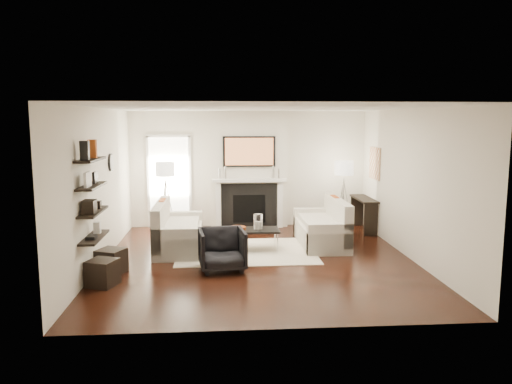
{
  "coord_description": "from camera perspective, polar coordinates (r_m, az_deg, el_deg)",
  "views": [
    {
      "loc": [
        -0.69,
        -8.66,
        2.49
      ],
      "look_at": [
        0.0,
        0.6,
        1.15
      ],
      "focal_mm": 35.0,
      "sensor_mm": 36.0,
      "label": 1
    }
  ],
  "objects": [
    {
      "name": "ottoman_far",
      "position": [
        8.0,
        -17.14,
        -8.81
      ],
      "size": [
        0.51,
        0.51,
        0.4
      ],
      "primitive_type": "cube",
      "rotation": [
        0.0,
        0.0,
        -0.35
      ],
      "color": "black",
      "rests_on": "floor"
    },
    {
      "name": "firebox",
      "position": [
        11.6,
        -0.78,
        -1.92
      ],
      "size": [
        0.75,
        0.02,
        0.65
      ],
      "primitive_type": "cube",
      "color": "black",
      "rests_on": "floor"
    },
    {
      "name": "door_trim_top",
      "position": [
        11.69,
        -10.01,
        6.32
      ],
      "size": [
        1.02,
        0.06,
        0.06
      ],
      "primitive_type": "cube",
      "color": "white",
      "rests_on": "wall_back"
    },
    {
      "name": "coffee_leg_se",
      "position": [
        9.89,
        2.18,
        -5.25
      ],
      "size": [
        0.02,
        0.02,
        0.38
      ],
      "primitive_type": "cylinder",
      "color": "silver",
      "rests_on": "floor"
    },
    {
      "name": "decor_frame_a",
      "position": [
        7.74,
        -18.69,
        1.37
      ],
      "size": [
        0.04,
        0.3,
        0.22
      ],
      "primitive_type": "cube",
      "color": "white",
      "rests_on": "shelf_upper"
    },
    {
      "name": "tv_screen",
      "position": [
        11.39,
        -0.78,
        4.64
      ],
      "size": [
        1.1,
        0.0,
        0.62
      ],
      "primitive_type": "cube",
      "color": "#BF723F",
      "rests_on": "tv_body"
    },
    {
      "name": "room_envelope",
      "position": [
        8.76,
        0.29,
        0.73
      ],
      "size": [
        6.0,
        6.0,
        6.0
      ],
      "color": "black",
      "rests_on": "ground"
    },
    {
      "name": "wall_art",
      "position": [
        11.28,
        13.42,
        3.21
      ],
      "size": [
        0.03,
        0.7,
        0.7
      ],
      "primitive_type": "cube",
      "color": "tan",
      "rests_on": "wall_right"
    },
    {
      "name": "coffee_leg_nw",
      "position": [
        9.4,
        -3.62,
        -5.97
      ],
      "size": [
        0.02,
        0.02,
        0.38
      ],
      "primitive_type": "cylinder",
      "color": "silver",
      "rests_on": "floor"
    },
    {
      "name": "loveseat_right_back",
      "position": [
        10.18,
        9.31,
        -3.03
      ],
      "size": [
        0.18,
        1.8,
        0.8
      ],
      "primitive_type": "cube",
      "color": "beige",
      "rests_on": "floor"
    },
    {
      "name": "coffee_table",
      "position": [
        9.58,
        -0.65,
        -4.39
      ],
      "size": [
        1.1,
        0.55,
        0.04
      ],
      "primitive_type": "cube",
      "color": "black",
      "rests_on": "floor"
    },
    {
      "name": "loveseat_right_cushion",
      "position": [
        10.11,
        7.18,
        -3.38
      ],
      "size": [
        0.63,
        1.44,
        0.1
      ],
      "primitive_type": "cube",
      "color": "beige",
      "rests_on": "loveseat_right_base"
    },
    {
      "name": "lamp_right_shade",
      "position": [
        11.13,
        10.03,
        2.72
      ],
      "size": [
        0.4,
        0.4,
        0.3
      ],
      "primitive_type": "cylinder",
      "color": "white",
      "rests_on": "lamp_right_post"
    },
    {
      "name": "console_top",
      "position": [
        11.51,
        12.25,
        -0.77
      ],
      "size": [
        0.35,
        1.2,
        0.04
      ],
      "primitive_type": "cube",
      "color": "black",
      "rests_on": "floor"
    },
    {
      "name": "hurricane_candle",
      "position": [
        9.57,
        0.25,
        -3.82
      ],
      "size": [
        0.11,
        0.11,
        0.16
      ],
      "primitive_type": "cylinder",
      "color": "white",
      "rests_on": "coffee_table"
    },
    {
      "name": "shelf_upper",
      "position": [
        7.97,
        -18.25,
        0.65
      ],
      "size": [
        0.25,
        1.0,
        0.04
      ],
      "primitive_type": "cube",
      "color": "black",
      "rests_on": "wall_left"
    },
    {
      "name": "mantel_pilaster_l",
      "position": [
        11.54,
        -4.35,
        -1.49
      ],
      "size": [
        0.12,
        0.08,
        1.1
      ],
      "primitive_type": "cube",
      "color": "white",
      "rests_on": "floor"
    },
    {
      "name": "lamp_right_leg_c",
      "position": [
        11.14,
        9.76,
        -1.68
      ],
      "size": [
        0.14,
        0.22,
        1.23
      ],
      "primitive_type": "cylinder",
      "rotation": [
        0.18,
        0.0,
        2.62
      ],
      "color": "silver",
      "rests_on": "floor"
    },
    {
      "name": "decor_books",
      "position": [
        7.94,
        -18.29,
        -4.93
      ],
      "size": [
        0.14,
        0.2,
        0.05
      ],
      "primitive_type": "cube",
      "color": "black",
      "rests_on": "shelf_bottom"
    },
    {
      "name": "loveseat_right_arm_n",
      "position": [
        9.38,
        8.44,
        -5.38
      ],
      "size": [
        0.85,
        0.18,
        0.6
      ],
      "primitive_type": "cube",
      "color": "beige",
      "rests_on": "floor"
    },
    {
      "name": "console_leg_n",
      "position": [
        11.06,
        12.99,
        -3.13
      ],
      "size": [
        0.3,
        0.04,
        0.71
      ],
      "primitive_type": "cube",
      "color": "black",
      "rests_on": "floor"
    },
    {
      "name": "tv_body",
      "position": [
        11.42,
        -0.79,
        4.65
      ],
      "size": [
        1.2,
        0.06,
        0.7
      ],
      "primitive_type": "cube",
      "color": "black",
      "rests_on": "chimney_breast"
    },
    {
      "name": "decor_wine_rack",
      "position": [
        7.8,
        -18.53,
        -1.61
      ],
      "size": [
        0.18,
        0.25,
        0.2
      ],
      "primitive_type": "cube",
      "color": "black",
      "rests_on": "shelf_lower"
    },
    {
      "name": "lamp_right_leg_a",
      "position": [
        11.27,
        10.46,
        -1.58
      ],
      "size": [
        0.25,
        0.02,
        1.23
      ],
      "primitive_type": "cylinder",
      "rotation": [
        0.18,
        0.0,
        4.71
      ],
      "color": "silver",
      "rests_on": "floor"
    },
    {
      "name": "loveseat_left_base",
      "position": [
        9.81,
        -8.78,
        -5.32
      ],
      "size": [
        0.85,
        1.8,
        0.42
      ],
      "primitive_type": "cube",
      "color": "beige",
      "rests_on": "floor"
    },
    {
      "name": "ottoman_near",
      "position": [
        8.59,
        -16.2,
        -7.58
      ],
      "size": [
        0.52,
        0.52,
        0.4
      ],
      "primitive_type": "cube",
      "rotation": [
        0.0,
        0.0,
        -0.4
      ],
      "color": "black",
      "rests_on": "floor"
    },
    {
      "name": "lamp_right_post",
      "position": [
        11.24,
        9.92,
        -1.59
      ],
      "size": [
        0.02,
        0.02,
        1.2
      ],
      "primitive_type": "cylinder",
      "color": "silver",
      "rests_on": "floor"
    },
    {
      "name": "pillow_left_charcoal",
      "position": [
        9.45,
        -11.02,
        -2.74
      ],
      "size": [
        0.1,
        0.4,
        0.4
      ],
      "primitive_type": "cube",
      "color": "black",
      "rests_on": "loveseat_left_cushion"
    },
    {
      "name": "copper_bowl",
      "position": [
        9.56,
        -2.15,
        -4.15
      ],
      "size": [
        0.33,
        0.33,
        0.06
      ],
      "primitive_type": "cylinder",
      "color": "#9E441A",
      "rests_on": "coffee_table"
    },
    {
      "name": "fireplace_surround",
      "position": [
        11.59,
        -0.78,
        -1.57
      ],
      "size": [
        1.3,
        0.02,
        1.04
      ],
      "primitive_type": "cube",
      "color": "black",
      "rests_on": "floor"
    },
    {
      "name": "decor_magfile_a",
      "position": [
        7.62,
        -19.0,
        4.5
      ],
      "size": [
        0.12,
        0.1,
        0.28
      ],
      "primitive_type": "cube",
      "color": "black",
      "rests_on": "shelf_top"
    },
    {
      "name": "decor_frame_b",
      "position": [
        8.17,
        -17.91,
        1.61
      ],
      "size": [
        0.04,
        0.22,
        0.18
      ],
      "primitive_type": "cube",
      "color": "black",
      "rests_on": "shelf_upper"
    },
    {
      "name": "lamp_left_leg_b",
      "position": [
        11.1,
        -10.48,
        -1.73
      ],
      "size": [
        0.14,
        0.22,
        1.23
      ],
      "primitive_type": "cylinder",
      "rotation": [
        0.18,
        0.0,
        0.52
      ],
      "color": "silver",
      "rests_on": "floor"
    },
    {
      "name": "coffee_leg_ne",
      "position": [
        9.46,
        2.47,
        -5.87
      ],
      "size": [
        0.02,
        0.02,
        0.38
      ],
      "primitive_type": "cylinder",
      "color": "silver",
      "rests_on": "floor"
    },
    {
      "name": "chimney_breast",
      "position": [
        11.61,
        -0.83,
        2.58
      ],
      "size": [
        1.8,
        0.25,
        2.7
      ],
      "primitive_type": "cube",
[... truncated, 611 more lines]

